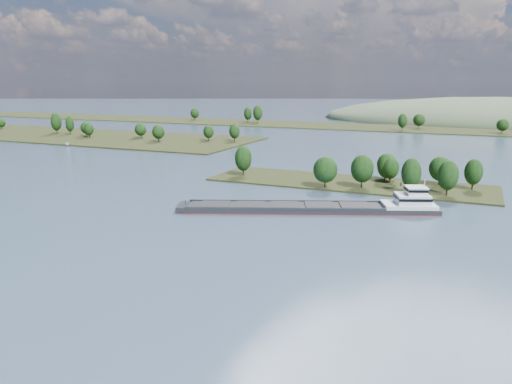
% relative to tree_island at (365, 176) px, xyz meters
% --- Properties ---
extents(ground, '(1800.00, 1800.00, 0.00)m').
position_rel_tree_island_xyz_m(ground, '(-5.96, -59.01, -3.66)').
color(ground, '#35485C').
rests_on(ground, ground).
extents(tree_island, '(100.00, 32.61, 12.84)m').
position_rel_tree_island_xyz_m(tree_island, '(0.00, 0.00, 0.00)').
color(tree_island, black).
rests_on(tree_island, ground).
extents(left_bank, '(300.00, 80.00, 15.88)m').
position_rel_tree_island_xyz_m(left_bank, '(-234.48, 81.10, -2.83)').
color(left_bank, black).
rests_on(left_bank, ground).
extents(back_shoreline, '(900.00, 60.00, 16.20)m').
position_rel_tree_island_xyz_m(back_shoreline, '(2.40, 220.74, -2.90)').
color(back_shoreline, black).
rests_on(back_shoreline, ground).
extents(hill_west, '(320.00, 160.00, 44.00)m').
position_rel_tree_island_xyz_m(hill_west, '(54.04, 320.99, -3.66)').
color(hill_west, '#46553B').
rests_on(hill_west, ground).
extents(cargo_barge, '(71.47, 35.44, 9.95)m').
position_rel_tree_island_xyz_m(cargo_barge, '(-2.86, -39.30, -2.41)').
color(cargo_barge, black).
rests_on(cargo_barge, ground).
extents(motorboat, '(5.62, 4.23, 2.05)m').
position_rel_tree_island_xyz_m(motorboat, '(-176.25, 41.65, -2.64)').
color(motorboat, silver).
rests_on(motorboat, ground).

